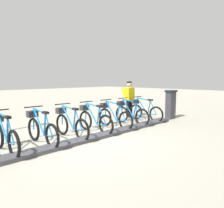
{
  "coord_description": "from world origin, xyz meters",
  "views": [
    {
      "loc": [
        -4.79,
        3.82,
        1.79
      ],
      "look_at": [
        0.5,
        -1.48,
        0.9
      ],
      "focal_mm": 34.38,
      "sensor_mm": 36.0,
      "label": 1
    }
  ],
  "objects_px": {
    "bike_docked_0": "(144,111)",
    "bike_docked_1": "(130,113)",
    "bike_docked_2": "(113,116)",
    "bike_docked_5": "(41,129)",
    "bike_docked_6": "(4,135)",
    "worker_near_rack": "(129,98)",
    "payment_kiosk": "(171,104)",
    "bike_docked_3": "(94,120)",
    "bike_docked_4": "(70,124)"
  },
  "relations": [
    {
      "from": "payment_kiosk",
      "to": "bike_docked_5",
      "type": "height_order",
      "value": "payment_kiosk"
    },
    {
      "from": "worker_near_rack",
      "to": "bike_docked_6",
      "type": "bearing_deg",
      "value": 98.89
    },
    {
      "from": "bike_docked_0",
      "to": "worker_near_rack",
      "type": "relative_size",
      "value": 1.04
    },
    {
      "from": "bike_docked_1",
      "to": "bike_docked_5",
      "type": "bearing_deg",
      "value": 90.0
    },
    {
      "from": "bike_docked_0",
      "to": "bike_docked_5",
      "type": "relative_size",
      "value": 1.0
    },
    {
      "from": "bike_docked_0",
      "to": "bike_docked_6",
      "type": "relative_size",
      "value": 1.0
    },
    {
      "from": "bike_docked_0",
      "to": "bike_docked_5",
      "type": "xyz_separation_m",
      "value": [
        0.0,
        4.7,
        0.0
      ]
    },
    {
      "from": "bike_docked_4",
      "to": "worker_near_rack",
      "type": "xyz_separation_m",
      "value": [
        0.89,
        -3.81,
        0.48
      ]
    },
    {
      "from": "bike_docked_6",
      "to": "worker_near_rack",
      "type": "height_order",
      "value": "worker_near_rack"
    },
    {
      "from": "bike_docked_0",
      "to": "bike_docked_4",
      "type": "bearing_deg",
      "value": 90.0
    },
    {
      "from": "payment_kiosk",
      "to": "bike_docked_6",
      "type": "height_order",
      "value": "payment_kiosk"
    },
    {
      "from": "payment_kiosk",
      "to": "worker_near_rack",
      "type": "bearing_deg",
      "value": 37.18
    },
    {
      "from": "payment_kiosk",
      "to": "bike_docked_3",
      "type": "distance_m",
      "value": 4.03
    },
    {
      "from": "bike_docked_0",
      "to": "bike_docked_6",
      "type": "xyz_separation_m",
      "value": [
        0.0,
        5.65,
        0.0
      ]
    },
    {
      "from": "bike_docked_4",
      "to": "worker_near_rack",
      "type": "height_order",
      "value": "worker_near_rack"
    },
    {
      "from": "bike_docked_2",
      "to": "worker_near_rack",
      "type": "height_order",
      "value": "worker_near_rack"
    },
    {
      "from": "payment_kiosk",
      "to": "bike_docked_2",
      "type": "xyz_separation_m",
      "value": [
        0.57,
        3.04,
        -0.24
      ]
    },
    {
      "from": "bike_docked_2",
      "to": "bike_docked_5",
      "type": "bearing_deg",
      "value": 90.0
    },
    {
      "from": "bike_docked_2",
      "to": "bike_docked_6",
      "type": "distance_m",
      "value": 3.76
    },
    {
      "from": "bike_docked_4",
      "to": "bike_docked_6",
      "type": "xyz_separation_m",
      "value": [
        0.0,
        1.88,
        0.0
      ]
    },
    {
      "from": "bike_docked_1",
      "to": "bike_docked_6",
      "type": "relative_size",
      "value": 1.0
    },
    {
      "from": "bike_docked_0",
      "to": "worker_near_rack",
      "type": "height_order",
      "value": "worker_near_rack"
    },
    {
      "from": "bike_docked_4",
      "to": "bike_docked_6",
      "type": "height_order",
      "value": "same"
    },
    {
      "from": "payment_kiosk",
      "to": "bike_docked_6",
      "type": "distance_m",
      "value": 6.83
    },
    {
      "from": "payment_kiosk",
      "to": "bike_docked_5",
      "type": "distance_m",
      "value": 5.9
    },
    {
      "from": "bike_docked_2",
      "to": "bike_docked_1",
      "type": "bearing_deg",
      "value": -90.0
    },
    {
      "from": "payment_kiosk",
      "to": "bike_docked_3",
      "type": "height_order",
      "value": "payment_kiosk"
    },
    {
      "from": "bike_docked_0",
      "to": "bike_docked_6",
      "type": "height_order",
      "value": "same"
    },
    {
      "from": "bike_docked_2",
      "to": "bike_docked_3",
      "type": "bearing_deg",
      "value": 90.0
    },
    {
      "from": "bike_docked_0",
      "to": "bike_docked_2",
      "type": "height_order",
      "value": "same"
    },
    {
      "from": "payment_kiosk",
      "to": "bike_docked_6",
      "type": "relative_size",
      "value": 0.74
    },
    {
      "from": "bike_docked_0",
      "to": "bike_docked_1",
      "type": "bearing_deg",
      "value": 90.0
    },
    {
      "from": "bike_docked_1",
      "to": "bike_docked_5",
      "type": "xyz_separation_m",
      "value": [
        0.0,
        3.76,
        0.0
      ]
    },
    {
      "from": "payment_kiosk",
      "to": "bike_docked_3",
      "type": "bearing_deg",
      "value": 81.83
    },
    {
      "from": "bike_docked_1",
      "to": "bike_docked_5",
      "type": "relative_size",
      "value": 1.0
    },
    {
      "from": "worker_near_rack",
      "to": "bike_docked_0",
      "type": "bearing_deg",
      "value": 176.74
    },
    {
      "from": "bike_docked_2",
      "to": "bike_docked_6",
      "type": "xyz_separation_m",
      "value": [
        0.0,
        3.76,
        0.0
      ]
    },
    {
      "from": "bike_docked_0",
      "to": "bike_docked_5",
      "type": "height_order",
      "value": "same"
    },
    {
      "from": "bike_docked_2",
      "to": "bike_docked_0",
      "type": "bearing_deg",
      "value": -90.0
    },
    {
      "from": "bike_docked_1",
      "to": "bike_docked_2",
      "type": "distance_m",
      "value": 0.94
    },
    {
      "from": "bike_docked_3",
      "to": "bike_docked_1",
      "type": "bearing_deg",
      "value": -90.0
    },
    {
      "from": "payment_kiosk",
      "to": "bike_docked_5",
      "type": "bearing_deg",
      "value": 84.43
    },
    {
      "from": "bike_docked_1",
      "to": "bike_docked_4",
      "type": "height_order",
      "value": "same"
    },
    {
      "from": "bike_docked_3",
      "to": "bike_docked_0",
      "type": "bearing_deg",
      "value": -90.0
    },
    {
      "from": "bike_docked_1",
      "to": "bike_docked_4",
      "type": "relative_size",
      "value": 1.0
    },
    {
      "from": "bike_docked_1",
      "to": "bike_docked_2",
      "type": "height_order",
      "value": "same"
    },
    {
      "from": "bike_docked_3",
      "to": "bike_docked_5",
      "type": "xyz_separation_m",
      "value": [
        0.0,
        1.88,
        0.0
      ]
    },
    {
      "from": "bike_docked_3",
      "to": "bike_docked_4",
      "type": "distance_m",
      "value": 0.94
    },
    {
      "from": "bike_docked_0",
      "to": "bike_docked_2",
      "type": "relative_size",
      "value": 1.0
    },
    {
      "from": "bike_docked_2",
      "to": "bike_docked_6",
      "type": "bearing_deg",
      "value": 90.0
    }
  ]
}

